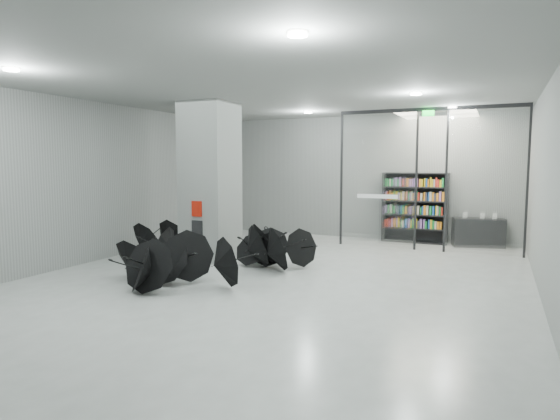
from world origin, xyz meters
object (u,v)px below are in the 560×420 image
at_px(column, 210,181).
at_px(shop_counter, 478,232).
at_px(bookshelf, 415,208).
at_px(umbrella_cluster, 210,258).

relative_size(column, shop_counter, 2.81).
height_order(bookshelf, shop_counter, bookshelf).
relative_size(column, bookshelf, 1.84).
distance_m(bookshelf, umbrella_cluster, 7.10).
bearing_deg(column, bookshelf, 47.30).
distance_m(bookshelf, shop_counter, 1.96).
bearing_deg(umbrella_cluster, bookshelf, 60.08).
bearing_deg(column, shop_counter, 37.59).
xyz_separation_m(column, shop_counter, (6.23, 4.80, -1.57)).
xyz_separation_m(shop_counter, umbrella_cluster, (-5.37, -6.17, -0.10)).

